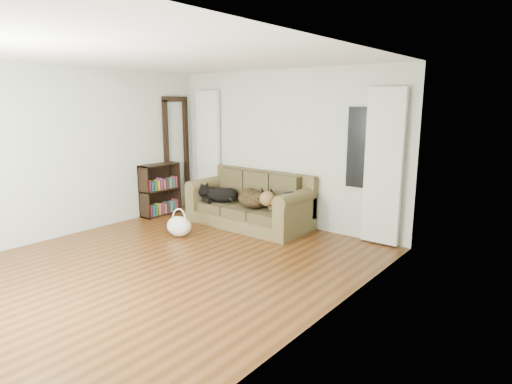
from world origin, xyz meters
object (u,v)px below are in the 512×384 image
Objects in this scene: dog_black_lab at (220,194)px; bookshelf at (160,188)px; sofa at (248,200)px; dog_shepherd at (255,199)px; tote_bag at (179,226)px.

dog_black_lab is 1.23m from bookshelf.
sofa reaches higher than dog_shepherd.
dog_shepherd is 1.96m from bookshelf.
tote_bag is (-0.47, -1.14, -0.29)m from sofa.
sofa is at bearing 21.25° from dog_shepherd.
dog_shepherd is at bearing -6.26° from dog_black_lab.
bookshelf reaches higher than dog_black_lab.
dog_shepherd is at bearing 17.32° from bookshelf.
bookshelf is (-1.92, -0.41, 0.01)m from dog_shepherd.
sofa is at bearing 19.78° from bookshelf.
sofa is 0.59m from dog_black_lab.
sofa is 4.86× the size of tote_bag.
bookshelf reaches higher than dog_shepherd.
bookshelf is (-1.27, 0.68, 0.34)m from tote_bag.
sofa is 1.27m from tote_bag.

